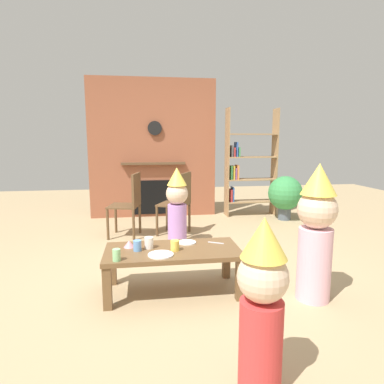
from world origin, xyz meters
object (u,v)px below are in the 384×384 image
Objects in this scene: child_with_cone_hat at (262,302)px; dining_chair_middle at (179,200)px; paper_cup_center at (137,246)px; paper_plate_front at (187,242)px; paper_cup_near_left at (117,255)px; child_in_pink at (316,229)px; paper_cup_near_right at (175,245)px; bookshelf at (247,166)px; coffee_table at (173,256)px; paper_plate_rear at (161,255)px; paper_cup_far_left at (149,243)px; dining_chair_left at (130,201)px; birthday_cake_slice at (129,244)px; child_by_the_chairs at (177,205)px; potted_plant_tall at (285,194)px.

child_with_cone_hat reaches higher than dining_chair_middle.
paper_plate_front is (0.46, 0.15, -0.04)m from paper_cup_center.
child_in_pink reaches higher than paper_cup_near_left.
paper_cup_near_right is 0.98× the size of paper_cup_center.
bookshelf is 3.14m from paper_plate_front.
paper_cup_near_left is at bearing -154.66° from coffee_table.
paper_cup_near_left is at bearing -168.05° from paper_plate_rear.
paper_cup_far_left is 0.11× the size of dining_chair_left.
child_with_cone_hat is 1.26m from child_in_pink.
birthday_cake_slice is 0.11× the size of dining_chair_left.
child_with_cone_hat is 3.08m from dining_chair_middle.
paper_cup_near_right reaches higher than coffee_table.
paper_cup_far_left is 0.19m from birthday_cake_slice.
child_by_the_chairs is (0.29, 1.46, 0.13)m from paper_plate_rear.
child_with_cone_hat is at bearing -115.53° from potted_plant_tall.
child_with_cone_hat is at bearing -62.29° from paper_cup_center.
paper_cup_near_right is at bearing 20.41° from paper_cup_near_left.
potted_plant_tall is at bearing -39.37° from bookshelf.
potted_plant_tall is at bearing 49.13° from paper_plate_rear.
paper_cup_near_left reaches higher than birthday_cake_slice.
birthday_cake_slice is (-0.18, 0.06, -0.02)m from paper_cup_far_left.
child_with_cone_hat is 4.13m from potted_plant_tall.
paper_cup_near_right is 1.91m from dining_chair_left.
bookshelf reaches higher than dining_chair_middle.
coffee_table is 5.53× the size of paper_plate_rear.
birthday_cake_slice is at bearing 159.44° from paper_cup_near_right.
paper_plate_rear is at bearing -130.87° from potted_plant_tall.
paper_plate_front is 3.04m from potted_plant_tall.
dining_chair_middle is at bearing 81.87° from coffee_table.
paper_plate_front is 1.68× the size of birthday_cake_slice.
paper_plate_rear is (-1.70, -3.05, -0.48)m from bookshelf.
bookshelf is 0.83m from potted_plant_tall.
child_in_pink is at bearing -7.37° from paper_plate_rear.
child_in_pink is (1.03, -0.47, 0.21)m from paper_plate_front.
paper_cup_near_right is 0.42× the size of paper_plate_rear.
paper_plate_front is at bearing 45.77° from coffee_table.
paper_cup_far_left is 0.09× the size of child_in_pink.
dining_chair_middle reaches higher than potted_plant_tall.
coffee_table is 12.23× the size of paper_cup_near_left.
child_with_cone_hat is 1.09× the size of dining_chair_middle.
birthday_cake_slice is (-0.27, 0.26, 0.03)m from paper_plate_rear.
paper_cup_center is 0.10× the size of child_with_cone_hat.
bookshelf is at bearing 56.58° from paper_cup_near_left.
dining_chair_left is at bearing -37.95° from child_in_pink.
child_by_the_chairs reaches higher than child_with_cone_hat.
potted_plant_tall is at bearing -153.00° from dining_chair_left.
dining_chair_middle is (0.57, 1.81, 0.06)m from paper_cup_center.
paper_cup_center is (-0.31, -0.00, 0.11)m from coffee_table.
bookshelf is 3.40m from paper_cup_far_left.
paper_plate_rear is 2.16× the size of birthday_cake_slice.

